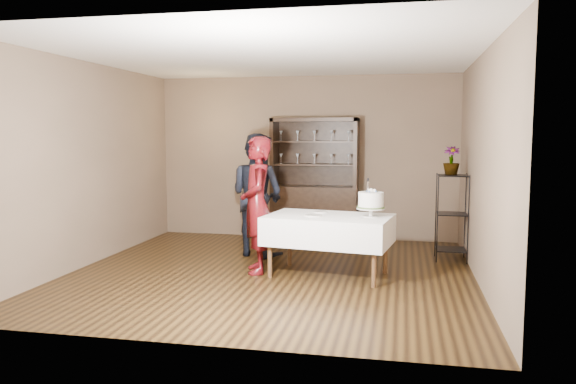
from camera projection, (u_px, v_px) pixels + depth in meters
name	position (u px, v px, depth m)	size (l,w,h in m)	color
floor	(271.00, 273.00, 7.10)	(5.00, 5.00, 0.00)	black
ceiling	(271.00, 55.00, 6.81)	(5.00, 5.00, 0.00)	white
back_wall	(305.00, 158.00, 9.39)	(5.00, 0.02, 2.70)	brown
wall_left	(88.00, 164.00, 7.45)	(0.02, 5.00, 2.70)	brown
wall_right	(482.00, 169.00, 6.45)	(0.02, 5.00, 2.70)	brown
china_hutch	(315.00, 200.00, 9.18)	(1.40, 0.48, 2.00)	black
plant_etagere	(452.00, 214.00, 7.74)	(0.42, 0.42, 1.20)	black
cake_table	(329.00, 230.00, 6.90)	(1.62, 1.14, 0.75)	silver
woman	(257.00, 205.00, 7.05)	(0.63, 0.41, 1.72)	#360410
man	(257.00, 195.00, 8.04)	(0.85, 0.66, 1.76)	black
cake	(371.00, 201.00, 6.76)	(0.40, 0.40, 0.47)	beige
plate_near	(313.00, 215.00, 6.84)	(0.21, 0.21, 0.01)	beige
plate_far	(320.00, 212.00, 7.15)	(0.18, 0.18, 0.01)	beige
potted_plant	(451.00, 161.00, 7.71)	(0.22, 0.22, 0.39)	#46622E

